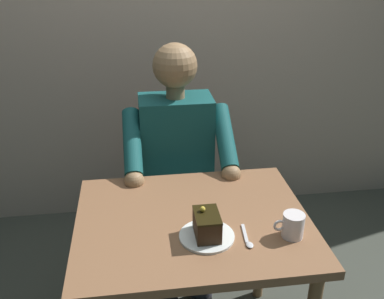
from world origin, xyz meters
The scene contains 7 objects.
dining_table centered at (0.00, 0.00, 0.63)m, with size 0.90×0.73×0.73m.
chair centered at (0.00, -0.70, 0.49)m, with size 0.42×0.42×0.89m.
seated_person centered at (0.00, -0.54, 0.67)m, with size 0.53×0.58×1.28m.
dessert_plate centered at (-0.03, 0.12, 0.74)m, with size 0.20×0.20×0.01m, color white.
cake_slice centered at (-0.03, 0.12, 0.79)m, with size 0.09×0.13×0.11m.
coffee_cup centered at (-0.34, 0.16, 0.78)m, with size 0.11×0.08×0.09m.
dessert_spoon centered at (-0.17, 0.16, 0.74)m, with size 0.03×0.14×0.01m.
Camera 1 is at (0.20, 1.38, 1.70)m, focal length 40.58 mm.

